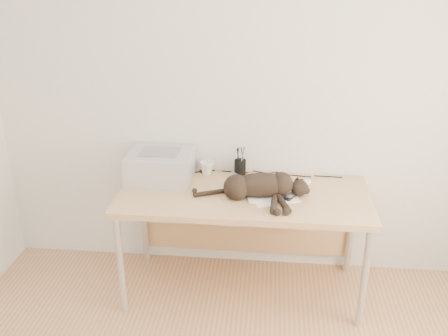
# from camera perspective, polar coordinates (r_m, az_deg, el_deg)

# --- Properties ---
(wall_back) EXTENTS (3.50, 0.00, 3.50)m
(wall_back) POSITION_cam_1_polar(r_m,az_deg,el_deg) (3.33, 2.82, 8.54)
(wall_back) COLOR silver
(wall_back) RESTS_ON floor
(desk) EXTENTS (1.60, 0.70, 0.74)m
(desk) POSITION_cam_1_polar(r_m,az_deg,el_deg) (3.32, 2.33, -4.32)
(desk) COLOR tan
(desk) RESTS_ON floor
(printer) EXTENTS (0.43, 0.37, 0.20)m
(printer) POSITION_cam_1_polar(r_m,az_deg,el_deg) (3.37, -7.22, 0.29)
(printer) COLOR #A0A1A5
(printer) RESTS_ON desk
(papers) EXTENTS (0.35, 0.29, 0.01)m
(papers) POSITION_cam_1_polar(r_m,az_deg,el_deg) (3.15, 5.48, -3.28)
(papers) COLOR white
(papers) RESTS_ON desk
(cat) EXTENTS (0.73, 0.35, 0.16)m
(cat) POSITION_cam_1_polar(r_m,az_deg,el_deg) (3.11, 3.83, -2.14)
(cat) COLOR black
(cat) RESTS_ON desk
(mug) EXTENTS (0.14, 0.14, 0.09)m
(mug) POSITION_cam_1_polar(r_m,az_deg,el_deg) (3.44, -1.97, 0.01)
(mug) COLOR white
(mug) RESTS_ON desk
(pen_cup) EXTENTS (0.08, 0.08, 0.20)m
(pen_cup) POSITION_cam_1_polar(r_m,az_deg,el_deg) (3.43, 1.85, 0.10)
(pen_cup) COLOR black
(pen_cup) RESTS_ON desk
(remote_grey) EXTENTS (0.06, 0.18, 0.02)m
(remote_grey) POSITION_cam_1_polar(r_m,az_deg,el_deg) (3.39, 1.10, -1.03)
(remote_grey) COLOR gray
(remote_grey) RESTS_ON desk
(remote_black) EXTENTS (0.12, 0.17, 0.02)m
(remote_black) POSITION_cam_1_polar(r_m,az_deg,el_deg) (3.16, 7.78, -3.12)
(remote_black) COLOR black
(remote_black) RESTS_ON desk
(mouse) EXTENTS (0.08, 0.11, 0.03)m
(mouse) POSITION_cam_1_polar(r_m,az_deg,el_deg) (3.37, 9.49, -1.39)
(mouse) COLOR white
(mouse) RESTS_ON desk
(cable_tangle) EXTENTS (1.36, 0.08, 0.01)m
(cable_tangle) POSITION_cam_1_polar(r_m,az_deg,el_deg) (3.46, 2.60, -0.57)
(cable_tangle) COLOR black
(cable_tangle) RESTS_ON desk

